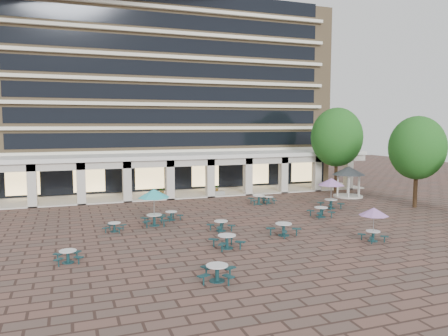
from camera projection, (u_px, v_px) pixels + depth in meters
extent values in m
plane|color=brown|center=(234.00, 224.00, 32.86)|extent=(120.00, 120.00, 0.00)
cube|color=#8D734F|center=(163.00, 97.00, 55.67)|extent=(40.00, 15.00, 22.00)
cube|color=silver|center=(178.00, 151.00, 49.05)|extent=(36.80, 0.50, 0.35)
cube|color=black|center=(177.00, 140.00, 49.14)|extent=(35.20, 0.05, 1.60)
cube|color=silver|center=(177.00, 128.00, 48.79)|extent=(36.80, 0.50, 0.35)
cube|color=black|center=(177.00, 116.00, 48.88)|extent=(35.20, 0.05, 1.60)
cube|color=silver|center=(177.00, 105.00, 48.54)|extent=(36.80, 0.50, 0.35)
cube|color=black|center=(176.00, 93.00, 48.62)|extent=(35.20, 0.05, 1.60)
cube|color=silver|center=(177.00, 81.00, 48.28)|extent=(36.80, 0.50, 0.35)
cube|color=black|center=(176.00, 69.00, 48.37)|extent=(35.20, 0.05, 1.60)
cube|color=silver|center=(177.00, 57.00, 48.02)|extent=(36.80, 0.50, 0.35)
cube|color=black|center=(176.00, 45.00, 48.11)|extent=(35.20, 0.05, 1.60)
cube|color=silver|center=(176.00, 33.00, 47.77)|extent=(36.80, 0.50, 0.35)
cube|color=black|center=(176.00, 21.00, 47.86)|extent=(35.20, 0.05, 1.60)
cube|color=silver|center=(176.00, 8.00, 47.51)|extent=(36.80, 0.50, 0.35)
cube|color=white|center=(184.00, 155.00, 46.50)|extent=(42.00, 6.60, 0.40)
cube|color=beige|center=(191.00, 162.00, 43.88)|extent=(42.00, 0.30, 0.90)
cube|color=black|center=(178.00, 175.00, 49.27)|extent=(38.00, 0.15, 3.20)
cube|color=beige|center=(184.00, 194.00, 46.91)|extent=(42.00, 6.00, 0.12)
cube|color=beige|center=(32.00, 185.00, 39.32)|extent=(0.80, 0.80, 4.00)
cube|color=beige|center=(81.00, 183.00, 40.74)|extent=(0.80, 0.80, 4.00)
cube|color=beige|center=(127.00, 181.00, 42.16)|extent=(0.80, 0.80, 4.00)
cube|color=beige|center=(170.00, 180.00, 43.57)|extent=(0.80, 0.80, 4.00)
cube|color=beige|center=(210.00, 178.00, 44.99)|extent=(0.80, 0.80, 4.00)
cube|color=beige|center=(248.00, 176.00, 46.41)|extent=(0.80, 0.80, 4.00)
cube|color=beige|center=(283.00, 175.00, 47.83)|extent=(0.80, 0.80, 4.00)
cube|color=beige|center=(317.00, 173.00, 49.24)|extent=(0.80, 0.80, 4.00)
cube|color=beige|center=(348.00, 172.00, 50.66)|extent=(0.80, 0.80, 4.00)
cube|color=#FFD88C|center=(23.00, 183.00, 43.78)|extent=(3.20, 0.08, 2.40)
cube|color=#FFD88C|center=(89.00, 181.00, 45.92)|extent=(3.20, 0.08, 2.40)
cube|color=#FFD88C|center=(150.00, 178.00, 48.07)|extent=(3.20, 0.08, 2.40)
cube|color=#FFD88C|center=(205.00, 176.00, 50.22)|extent=(3.20, 0.08, 2.40)
cube|color=#FFD88C|center=(256.00, 174.00, 52.37)|extent=(3.20, 0.08, 2.40)
cube|color=#FFD88C|center=(303.00, 172.00, 54.52)|extent=(3.20, 0.08, 2.40)
cylinder|color=#133639|center=(68.00, 262.00, 23.62)|extent=(0.64, 0.64, 0.04)
cylinder|color=#133639|center=(68.00, 257.00, 23.60)|extent=(0.16, 0.16, 0.60)
cylinder|color=silver|center=(68.00, 251.00, 23.56)|extent=(0.91, 0.91, 0.05)
cube|color=#133639|center=(77.00, 252.00, 24.24)|extent=(0.52, 0.55, 0.05)
cylinder|color=#133639|center=(77.00, 256.00, 24.27)|extent=(0.07, 0.07, 0.38)
cube|color=#133639|center=(58.00, 254.00, 23.84)|extent=(0.55, 0.52, 0.05)
cylinder|color=#133639|center=(58.00, 258.00, 23.87)|extent=(0.07, 0.07, 0.38)
cube|color=#133639|center=(58.00, 259.00, 22.93)|extent=(0.52, 0.55, 0.05)
cylinder|color=#133639|center=(59.00, 263.00, 22.95)|extent=(0.07, 0.07, 0.38)
cube|color=#133639|center=(79.00, 257.00, 23.33)|extent=(0.55, 0.52, 0.05)
cylinder|color=#133639|center=(79.00, 261.00, 23.35)|extent=(0.07, 0.07, 0.38)
cylinder|color=#133639|center=(217.00, 281.00, 20.85)|extent=(0.74, 0.74, 0.04)
cylinder|color=#133639|center=(217.00, 274.00, 20.81)|extent=(0.19, 0.19, 0.70)
cylinder|color=silver|center=(217.00, 265.00, 20.77)|extent=(1.06, 1.06, 0.05)
cube|color=#133639|center=(230.00, 268.00, 21.34)|extent=(0.65, 0.49, 0.05)
cylinder|color=#133639|center=(230.00, 273.00, 21.37)|extent=(0.08, 0.08, 0.44)
cube|color=#133639|center=(206.00, 267.00, 21.42)|extent=(0.49, 0.65, 0.05)
cylinder|color=#133639|center=(206.00, 272.00, 21.44)|extent=(0.08, 0.08, 0.44)
cube|color=#133639|center=(204.00, 276.00, 20.26)|extent=(0.65, 0.49, 0.05)
cylinder|color=#133639|center=(204.00, 281.00, 20.28)|extent=(0.08, 0.08, 0.44)
cube|color=#133639|center=(229.00, 276.00, 20.18)|extent=(0.49, 0.65, 0.05)
cylinder|color=#133639|center=(229.00, 281.00, 20.21)|extent=(0.08, 0.08, 0.44)
cylinder|color=#133639|center=(284.00, 235.00, 29.45)|extent=(0.78, 0.78, 0.04)
cylinder|color=#133639|center=(284.00, 230.00, 29.42)|extent=(0.20, 0.20, 0.73)
cylinder|color=silver|center=(284.00, 224.00, 29.37)|extent=(1.11, 1.11, 0.06)
cube|color=#133639|center=(283.00, 225.00, 30.27)|extent=(0.53, 0.69, 0.06)
cylinder|color=#133639|center=(283.00, 229.00, 30.29)|extent=(0.09, 0.09, 0.47)
cube|color=#133639|center=(271.00, 228.00, 29.47)|extent=(0.69, 0.53, 0.06)
cylinder|color=#133639|center=(271.00, 232.00, 29.49)|extent=(0.09, 0.09, 0.47)
cube|color=#133639|center=(284.00, 231.00, 28.54)|extent=(0.53, 0.69, 0.06)
cylinder|color=#133639|center=(284.00, 235.00, 28.57)|extent=(0.09, 0.09, 0.47)
cube|color=#133639|center=(297.00, 229.00, 29.34)|extent=(0.69, 0.53, 0.06)
cylinder|color=#133639|center=(297.00, 232.00, 29.37)|extent=(0.09, 0.09, 0.47)
cylinder|color=#133639|center=(154.00, 225.00, 32.33)|extent=(0.79, 0.79, 0.04)
cylinder|color=#133639|center=(154.00, 221.00, 32.29)|extent=(0.20, 0.20, 0.74)
cylinder|color=silver|center=(154.00, 215.00, 32.25)|extent=(1.12, 1.12, 0.06)
cube|color=#133639|center=(161.00, 217.00, 33.04)|extent=(0.67, 0.65, 0.06)
cylinder|color=#133639|center=(161.00, 220.00, 33.07)|extent=(0.09, 0.09, 0.47)
cube|color=#133639|center=(145.00, 218.00, 32.70)|extent=(0.65, 0.67, 0.06)
cylinder|color=#133639|center=(145.00, 221.00, 32.72)|extent=(0.09, 0.09, 0.47)
cube|color=#133639|center=(147.00, 221.00, 31.51)|extent=(0.67, 0.65, 0.06)
cylinder|color=#133639|center=(147.00, 225.00, 31.54)|extent=(0.09, 0.09, 0.47)
cube|color=#133639|center=(164.00, 220.00, 31.86)|extent=(0.65, 0.67, 0.06)
cylinder|color=#133639|center=(164.00, 224.00, 31.89)|extent=(0.09, 0.09, 0.47)
cylinder|color=gray|center=(154.00, 208.00, 32.19)|extent=(0.06, 0.06, 2.69)
cone|color=#31B3BC|center=(154.00, 193.00, 32.09)|extent=(2.36, 2.36, 0.62)
cylinder|color=#133639|center=(227.00, 248.00, 26.40)|extent=(0.76, 0.76, 0.04)
cylinder|color=#133639|center=(227.00, 242.00, 26.37)|extent=(0.20, 0.20, 0.72)
cylinder|color=silver|center=(227.00, 235.00, 26.33)|extent=(1.09, 1.09, 0.05)
cube|color=#133639|center=(231.00, 237.00, 27.16)|extent=(0.62, 0.66, 0.05)
cylinder|color=#133639|center=(231.00, 241.00, 27.18)|extent=(0.09, 0.09, 0.46)
cube|color=#133639|center=(214.00, 239.00, 26.65)|extent=(0.66, 0.62, 0.05)
cylinder|color=#133639|center=(214.00, 243.00, 26.67)|extent=(0.09, 0.09, 0.46)
cube|color=#133639|center=(222.00, 244.00, 25.56)|extent=(0.62, 0.66, 0.05)
cylinder|color=#133639|center=(222.00, 248.00, 25.59)|extent=(0.09, 0.09, 0.46)
cube|color=#133639|center=(240.00, 242.00, 26.07)|extent=(0.66, 0.62, 0.05)
cylinder|color=#133639|center=(240.00, 246.00, 26.09)|extent=(0.09, 0.09, 0.46)
cylinder|color=#133639|center=(373.00, 241.00, 28.02)|extent=(0.63, 0.63, 0.04)
cylinder|color=#133639|center=(373.00, 237.00, 27.99)|extent=(0.16, 0.16, 0.59)
cylinder|color=silver|center=(373.00, 231.00, 27.95)|extent=(0.89, 0.89, 0.04)
cube|color=#133639|center=(374.00, 233.00, 28.61)|extent=(0.52, 0.53, 0.04)
cylinder|color=#133639|center=(374.00, 236.00, 28.63)|extent=(0.07, 0.07, 0.38)
cube|color=#133639|center=(362.00, 234.00, 28.27)|extent=(0.53, 0.52, 0.04)
cylinder|color=#133639|center=(362.00, 237.00, 28.29)|extent=(0.07, 0.07, 0.38)
cube|color=#133639|center=(372.00, 238.00, 27.35)|extent=(0.52, 0.53, 0.04)
cylinder|color=#133639|center=(372.00, 241.00, 27.37)|extent=(0.07, 0.07, 0.38)
cube|color=#133639|center=(385.00, 236.00, 27.69)|extent=(0.53, 0.52, 0.04)
cylinder|color=#133639|center=(384.00, 239.00, 27.71)|extent=(0.07, 0.07, 0.38)
cylinder|color=gray|center=(373.00, 225.00, 27.91)|extent=(0.04, 0.04, 2.15)
cone|color=#A671C0|center=(374.00, 212.00, 27.83)|extent=(1.88, 1.88, 0.49)
cylinder|color=#133639|center=(321.00, 217.00, 35.34)|extent=(0.76, 0.76, 0.04)
cylinder|color=#133639|center=(321.00, 213.00, 35.31)|extent=(0.19, 0.19, 0.71)
cylinder|color=silver|center=(321.00, 207.00, 35.27)|extent=(1.08, 1.08, 0.05)
cube|color=#133639|center=(323.00, 209.00, 36.07)|extent=(0.62, 0.64, 0.05)
cylinder|color=#133639|center=(323.00, 212.00, 36.10)|extent=(0.09, 0.09, 0.45)
cube|color=#133639|center=(311.00, 211.00, 35.62)|extent=(0.64, 0.62, 0.05)
cylinder|color=#133639|center=(310.00, 214.00, 35.64)|extent=(0.09, 0.09, 0.45)
cube|color=#133639|center=(319.00, 213.00, 34.52)|extent=(0.62, 0.64, 0.05)
cylinder|color=#133639|center=(319.00, 216.00, 34.55)|extent=(0.09, 0.09, 0.45)
cube|color=#133639|center=(331.00, 212.00, 34.98)|extent=(0.64, 0.62, 0.05)
cylinder|color=#133639|center=(331.00, 215.00, 35.01)|extent=(0.09, 0.09, 0.45)
cylinder|color=#133639|center=(115.00, 231.00, 30.50)|extent=(0.60, 0.60, 0.03)
cylinder|color=#133639|center=(114.00, 228.00, 30.48)|extent=(0.15, 0.15, 0.57)
cylinder|color=silver|center=(114.00, 223.00, 30.44)|extent=(0.86, 0.86, 0.04)
cube|color=#133639|center=(123.00, 225.00, 30.92)|extent=(0.53, 0.40, 0.04)
cylinder|color=#133639|center=(123.00, 228.00, 30.94)|extent=(0.07, 0.07, 0.36)
cube|color=#133639|center=(110.00, 225.00, 30.96)|extent=(0.40, 0.53, 0.04)
cylinder|color=#133639|center=(110.00, 227.00, 30.98)|extent=(0.07, 0.07, 0.36)
cube|color=#133639|center=(106.00, 228.00, 30.02)|extent=(0.53, 0.40, 0.04)
cylinder|color=#133639|center=(106.00, 231.00, 30.04)|extent=(0.07, 0.07, 0.36)
cube|color=#133639|center=(119.00, 228.00, 29.98)|extent=(0.40, 0.53, 0.04)
cylinder|color=#133639|center=(119.00, 231.00, 30.00)|extent=(0.07, 0.07, 0.36)
cylinder|color=#133639|center=(221.00, 231.00, 30.72)|extent=(0.68, 0.68, 0.04)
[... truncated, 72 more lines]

